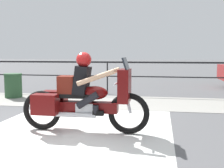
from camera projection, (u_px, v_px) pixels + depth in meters
The scene contains 6 objects.
ground_plane at pixel (59, 131), 5.51m from camera, with size 120.00×120.00×0.00m, color #565659.
sidewalk_band at pixel (97, 101), 8.84m from camera, with size 44.00×2.40×0.01m, color #99968E.
crosswalk_band at pixel (73, 134), 5.26m from camera, with size 3.70×6.00×0.01m, color silver.
fence_railing at pixel (107, 68), 10.36m from camera, with size 36.00×0.05×1.21m.
motorcycle at pixel (83, 97), 5.39m from camera, with size 2.52×0.76×1.54m.
trash_bin at pixel (13, 86), 9.57m from camera, with size 0.60×0.60×0.83m.
Camera 1 is at (1.96, -5.12, 1.53)m, focal length 45.00 mm.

